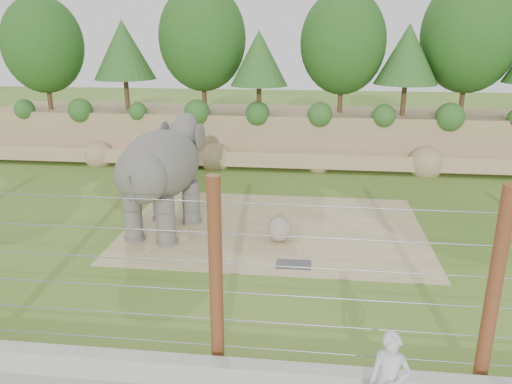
# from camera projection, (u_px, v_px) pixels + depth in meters

# --- Properties ---
(ground) EXTENTS (90.00, 90.00, 0.00)m
(ground) POSITION_uv_depth(u_px,v_px,m) (248.00, 267.00, 14.25)
(ground) COLOR #3D691A
(ground) RESTS_ON ground
(back_embankment) EXTENTS (30.00, 5.52, 8.77)m
(back_embankment) POSITION_uv_depth(u_px,v_px,m) (292.00, 82.00, 24.94)
(back_embankment) COLOR #917D52
(back_embankment) RESTS_ON ground
(dirt_patch) EXTENTS (10.00, 7.00, 0.02)m
(dirt_patch) POSITION_uv_depth(u_px,v_px,m) (274.00, 228.00, 17.02)
(dirt_patch) COLOR tan
(dirt_patch) RESTS_ON ground
(drain_grate) EXTENTS (1.00, 0.60, 0.03)m
(drain_grate) POSITION_uv_depth(u_px,v_px,m) (294.00, 264.00, 14.31)
(drain_grate) COLOR #262628
(drain_grate) RESTS_ON dirt_patch
(elephant) EXTENTS (2.68, 4.69, 3.58)m
(elephant) POSITION_uv_depth(u_px,v_px,m) (162.00, 180.00, 16.22)
(elephant) COLOR #58544F
(elephant) RESTS_ON ground
(stone_ball) EXTENTS (0.77, 0.77, 0.77)m
(stone_ball) POSITION_uv_depth(u_px,v_px,m) (279.00, 230.00, 15.84)
(stone_ball) COLOR gray
(stone_ball) RESTS_ON dirt_patch
(retaining_wall) EXTENTS (26.00, 0.35, 0.50)m
(retaining_wall) POSITION_uv_depth(u_px,v_px,m) (213.00, 372.00, 9.45)
(retaining_wall) COLOR #9F9C95
(retaining_wall) RESTS_ON ground
(barrier_fence) EXTENTS (20.26, 0.26, 4.00)m
(barrier_fence) POSITION_uv_depth(u_px,v_px,m) (216.00, 277.00, 9.38)
(barrier_fence) COLOR #5E2D1A
(barrier_fence) RESTS_ON ground
(zookeeper) EXTENTS (0.75, 0.58, 1.81)m
(zookeeper) POSITION_uv_depth(u_px,v_px,m) (389.00, 383.00, 8.18)
(zookeeper) COLOR #A6AAAF
(zookeeper) RESTS_ON walkway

